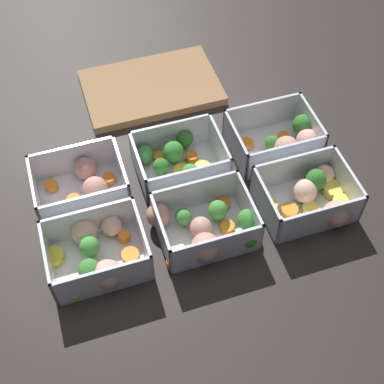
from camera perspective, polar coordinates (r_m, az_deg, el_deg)
name	(u,v)px	position (r m, az deg, el deg)	size (l,w,h in m)	color
ground_plane	(192,200)	(0.96, 0.00, -0.88)	(4.00, 4.00, 0.00)	#282321
container_near_left	(96,253)	(0.88, -10.15, -6.40)	(0.17, 0.15, 0.07)	silver
container_near_center	(204,227)	(0.90, 1.27, -3.74)	(0.18, 0.14, 0.07)	silver
container_near_right	(313,196)	(0.96, 12.81, -0.47)	(0.16, 0.15, 0.07)	silver
container_far_left	(84,185)	(0.97, -11.45, 0.76)	(0.16, 0.13, 0.07)	silver
container_far_center	(177,160)	(0.99, -1.62, 3.45)	(0.16, 0.13, 0.07)	silver
container_far_right	(283,140)	(1.03, 9.68, 5.47)	(0.17, 0.12, 0.07)	silver
cutting_board	(151,87)	(1.15, -4.37, 11.06)	(0.28, 0.18, 0.02)	olive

